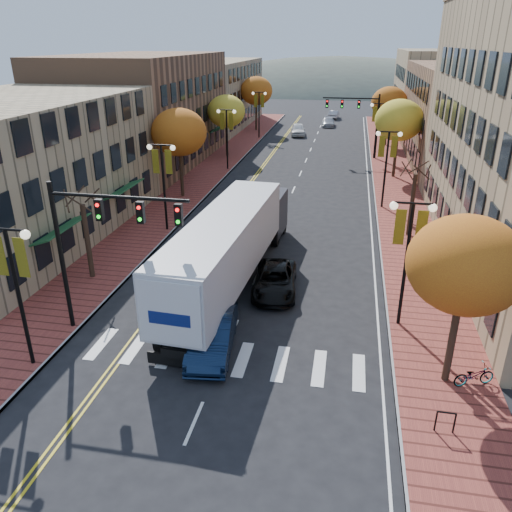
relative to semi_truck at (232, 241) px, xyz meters
The scene contains 32 objects.
ground 9.30m from the semi_truck, 82.89° to the right, with size 200.00×200.00×0.00m, color black.
sidewalk_left 25.02m from the semi_truck, 108.48° to the left, with size 4.00×85.00×0.15m, color brown.
sidewalk_right 25.80m from the semi_truck, 66.83° to the left, with size 4.00×85.00×0.15m, color brown.
building_left_near 16.54m from the semi_truck, 165.48° to the left, with size 12.00×22.00×9.00m, color #9E8966.
building_left_mid 31.57m from the semi_truck, 120.37° to the left, with size 12.00×24.00×11.00m, color brown.
building_left_far 54.53m from the semi_truck, 106.96° to the left, with size 12.00×26.00×9.50m, color #9E8966.
building_right_mid 38.57m from the semi_truck, 59.37° to the left, with size 15.00×24.00×10.00m, color brown.
building_right_far 58.58m from the semi_truck, 70.42° to the left, with size 15.00×20.00×11.00m, color #9E8966.
tree_left_a 7.95m from the semi_truck, behind, with size 0.28×0.28×4.20m.
tree_left_b 17.30m from the semi_truck, 117.57° to the left, with size 4.48×4.48×7.21m.
tree_left_c 32.20m from the semi_truck, 104.23° to the left, with size 4.16×4.16×6.69m.
tree_left_d 49.84m from the semi_truck, 99.13° to the left, with size 4.61×4.61×7.42m.
tree_right_a 12.49m from the semi_truck, 34.26° to the right, with size 4.16×4.16×6.69m.
tree_right_b 13.61m from the semi_truck, 42.04° to the left, with size 0.28×0.28×4.20m.
tree_right_c 27.23m from the semi_truck, 68.08° to the left, with size 4.48×4.48×7.21m.
tree_right_d 42.43m from the semi_truck, 76.19° to the left, with size 4.35×4.35×7.00m.
lamp_left_a 11.09m from the semi_truck, 125.73° to the right, with size 1.96×0.36×6.05m.
lamp_left_b 9.73m from the semi_truck, 131.94° to the left, with size 1.96×0.36×6.05m.
lamp_left_c 25.98m from the semi_truck, 104.28° to the left, with size 1.96×0.36×6.05m.
lamp_left_d 43.62m from the semi_truck, 98.43° to the left, with size 1.96×0.36×6.05m.
lamp_right_a 9.25m from the semi_truck, 18.53° to the right, with size 1.96×0.36×6.05m.
lamp_right_b 17.49m from the semi_truck, 60.34° to the left, with size 1.96×0.36×6.05m.
lamp_right_c 34.26m from the semi_truck, 75.43° to the left, with size 1.96×0.36×6.05m.
traffic_mast_near 7.72m from the semi_truck, 126.57° to the right, with size 6.10×0.35×7.00m.
traffic_mast_far 33.85m from the semi_truck, 78.75° to the left, with size 6.10×0.34×7.00m.
semi_truck is the anchor object (origin of this frame).
navy_sedan 6.72m from the semi_truck, 84.63° to the right, with size 1.69×4.84×1.59m, color #0C1A32.
black_suv 3.07m from the semi_truck, 12.90° to the right, with size 2.23×4.83×1.34m, color black.
car_far_white 46.59m from the semi_truck, 91.84° to the left, with size 1.92×4.77×1.63m, color silver.
car_far_silver 55.39m from the semi_truck, 87.67° to the left, with size 1.83×4.51×1.31m, color #A4A5AB.
car_far_oncoming 63.57m from the semi_truck, 87.53° to the left, with size 1.45×4.15×1.37m, color #A3A2AA.
bicycle 13.29m from the semi_truck, 32.51° to the right, with size 0.58×1.65×0.87m, color gray.
Camera 1 is at (4.67, -15.07, 12.37)m, focal length 35.00 mm.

